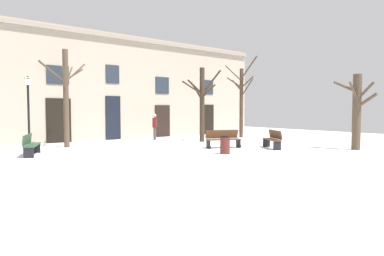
# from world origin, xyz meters

# --- Properties ---
(ground_plane) EXTENTS (37.73, 37.73, 0.00)m
(ground_plane) POSITION_xyz_m (0.00, 0.00, 0.00)
(ground_plane) COLOR white
(building_facade) EXTENTS (23.58, 0.60, 6.79)m
(building_facade) POSITION_xyz_m (0.00, 10.33, 3.44)
(building_facade) COLOR tan
(building_facade) RESTS_ON ground
(tree_center) EXTENTS (2.37, 1.98, 4.40)m
(tree_center) POSITION_xyz_m (3.50, 5.64, 2.39)
(tree_center) COLOR #382B1E
(tree_center) RESTS_ON ground
(tree_right_of_center) EXTENTS (2.41, 1.61, 4.94)m
(tree_right_of_center) POSITION_xyz_m (-3.87, 7.47, 2.62)
(tree_right_of_center) COLOR #4C3D2D
(tree_right_of_center) RESTS_ON ground
(tree_left_of_center) EXTENTS (1.55, 2.36, 5.52)m
(tree_left_of_center) POSITION_xyz_m (7.62, 6.43, 2.68)
(tree_left_of_center) COLOR #423326
(tree_left_of_center) RESTS_ON ground
(tree_near_facade) EXTENTS (1.59, 1.81, 3.60)m
(tree_near_facade) POSITION_xyz_m (6.80, -1.94, 1.93)
(tree_near_facade) COLOR #4C3D2D
(tree_near_facade) RESTS_ON ground
(streetlamp) EXTENTS (0.30, 0.30, 3.48)m
(streetlamp) POSITION_xyz_m (-5.67, 7.13, 2.14)
(streetlamp) COLOR black
(streetlamp) RESTS_ON ground
(litter_bin) EXTENTS (0.45, 0.45, 0.76)m
(litter_bin) POSITION_xyz_m (0.82, 0.75, 0.38)
(litter_bin) COLOR #4C1E19
(litter_bin) RESTS_ON ground
(bench_far_corner) EXTENTS (1.04, 1.85, 0.89)m
(bench_far_corner) POSITION_xyz_m (-5.97, 5.29, 0.46)
(bench_far_corner) COLOR #2D4C33
(bench_far_corner) RESTS_ON ground
(bench_back_to_back_left) EXTENTS (1.18, 1.59, 0.91)m
(bench_back_to_back_left) POSITION_xyz_m (4.05, 0.79, 0.47)
(bench_back_to_back_left) COLOR #51331E
(bench_back_to_back_left) RESTS_ON ground
(bench_by_litter_bin) EXTENTS (1.81, 1.09, 0.90)m
(bench_by_litter_bin) POSITION_xyz_m (2.26, 2.45, 0.45)
(bench_by_litter_bin) COLOR #51331E
(bench_by_litter_bin) RESTS_ON ground
(person_strolling) EXTENTS (0.42, 0.43, 1.66)m
(person_strolling) POSITION_xyz_m (1.84, 8.38, 0.92)
(person_strolling) COLOR #403D3A
(person_strolling) RESTS_ON ground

